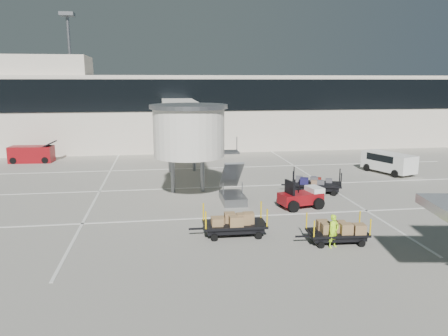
{
  "coord_description": "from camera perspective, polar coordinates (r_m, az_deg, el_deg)",
  "views": [
    {
      "loc": [
        -5.81,
        -20.97,
        7.44
      ],
      "look_at": [
        -1.81,
        5.94,
        2.0
      ],
      "focal_mm": 35.0,
      "sensor_mm": 36.0,
      "label": 1
    }
  ],
  "objects": [
    {
      "name": "ground",
      "position": [
        22.99,
        6.71,
        -7.65
      ],
      "size": [
        140.0,
        140.0,
        0.0
      ],
      "primitive_type": "plane",
      "color": "#AEAA9C",
      "rests_on": "ground"
    },
    {
      "name": "lane_markings",
      "position": [
        31.62,
        1.15,
        -2.28
      ],
      "size": [
        40.0,
        30.0,
        0.02
      ],
      "color": "silver",
      "rests_on": "ground"
    },
    {
      "name": "terminal",
      "position": [
        51.31,
        -2.34,
        7.58
      ],
      "size": [
        64.0,
        12.11,
        15.2
      ],
      "color": "beige",
      "rests_on": "ground"
    },
    {
      "name": "jet_bridge",
      "position": [
        33.43,
        -5.29,
        5.85
      ],
      "size": [
        5.7,
        20.4,
        6.03
      ],
      "color": "silver",
      "rests_on": "ground"
    },
    {
      "name": "baggage_tug",
      "position": [
        26.49,
        10.09,
        -3.8
      ],
      "size": [
        2.78,
        2.1,
        1.69
      ],
      "rotation": [
        0.0,
        0.0,
        0.21
      ],
      "color": "maroon",
      "rests_on": "ground"
    },
    {
      "name": "suitcase_cart",
      "position": [
        30.23,
        12.0,
        -2.12
      ],
      "size": [
        4.04,
        2.61,
        1.56
      ],
      "rotation": [
        0.0,
        0.0,
        -0.34
      ],
      "color": "black",
      "rests_on": "ground"
    },
    {
      "name": "box_cart_near",
      "position": [
        21.33,
        14.91,
        -7.95
      ],
      "size": [
        3.39,
        1.51,
        1.32
      ],
      "rotation": [
        0.0,
        0.0,
        -0.06
      ],
      "color": "black",
      "rests_on": "ground"
    },
    {
      "name": "box_cart_far",
      "position": [
        21.52,
        1.43,
        -7.36
      ],
      "size": [
        3.78,
        1.58,
        1.48
      ],
      "rotation": [
        0.0,
        0.0,
        -0.02
      ],
      "color": "black",
      "rests_on": "ground"
    },
    {
      "name": "ground_worker",
      "position": [
        20.55,
        14.13,
        -7.99
      ],
      "size": [
        0.66,
        0.56,
        1.54
      ],
      "primitive_type": "imported",
      "rotation": [
        0.0,
        0.0,
        0.41
      ],
      "color": "#B6FF1A",
      "rests_on": "ground"
    },
    {
      "name": "minivan",
      "position": [
        38.17,
        20.56,
        0.86
      ],
      "size": [
        3.16,
        4.69,
        1.65
      ],
      "rotation": [
        0.0,
        0.0,
        0.35
      ],
      "color": "white",
      "rests_on": "ground"
    },
    {
      "name": "belt_loader",
      "position": [
        44.25,
        -23.8,
        1.66
      ],
      "size": [
        4.2,
        1.88,
        1.98
      ],
      "rotation": [
        0.0,
        0.0,
        -0.06
      ],
      "color": "maroon",
      "rests_on": "ground"
    }
  ]
}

